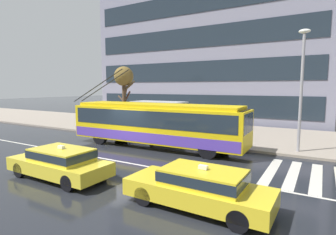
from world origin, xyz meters
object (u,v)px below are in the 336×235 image
street_lamp (302,81)px  taxi_oncoming_near (60,162)px  pedestrian_walking_past (201,116)px  pedestrian_at_shelter (129,113)px  pedestrian_approaching_curb (173,114)px  trolleybus (156,123)px  pedestrian_waiting_by_pole (150,115)px  street_tree_bare (124,79)px  bus_shelter (160,109)px  taxi_oncoming_far (200,186)px

street_lamp → taxi_oncoming_near: bearing=-130.8°
pedestrian_walking_past → pedestrian_at_shelter: bearing=-168.3°
pedestrian_at_shelter → street_lamp: size_ratio=0.29×
taxi_oncoming_near → pedestrian_approaching_curb: bearing=94.3°
trolleybus → pedestrian_waiting_by_pole: bearing=130.6°
street_tree_bare → bus_shelter: bearing=-12.4°
pedestrian_approaching_curb → bus_shelter: bearing=-130.7°
bus_shelter → taxi_oncoming_far: bearing=-52.5°
trolleybus → pedestrian_at_shelter: trolleybus is taller
taxi_oncoming_far → taxi_oncoming_near: (-6.12, -0.37, 0.00)m
pedestrian_at_shelter → pedestrian_approaching_curb: size_ratio=1.00×
taxi_oncoming_near → pedestrian_walking_past: bearing=79.9°
pedestrian_approaching_curb → street_tree_bare: size_ratio=0.36×
bus_shelter → pedestrian_waiting_by_pole: bus_shelter is taller
pedestrian_at_shelter → street_lamp: 12.21m
trolleybus → street_tree_bare: street_tree_bare is taller
pedestrian_at_shelter → pedestrian_waiting_by_pole: pedestrian_waiting_by_pole is taller
taxi_oncoming_near → trolleybus: bearing=87.8°
street_lamp → street_tree_bare: size_ratio=1.25×
pedestrian_at_shelter → street_lamp: (11.98, 0.23, 2.38)m
taxi_oncoming_near → pedestrian_walking_past: 10.67m
trolleybus → bus_shelter: trolleybus is taller
trolleybus → pedestrian_waiting_by_pole: 3.04m
pedestrian_waiting_by_pole → pedestrian_walking_past: bearing=19.0°
trolleybus → taxi_oncoming_far: 8.83m
trolleybus → pedestrian_walking_past: size_ratio=6.32×
taxi_oncoming_far → pedestrian_waiting_by_pole: (-7.83, 8.86, 1.02)m
pedestrian_at_shelter → taxi_oncoming_far: bearing=-42.1°
pedestrian_at_shelter → street_lamp: street_lamp is taller
pedestrian_at_shelter → street_tree_bare: size_ratio=0.37×
taxi_oncoming_far → pedestrian_waiting_by_pole: bearing=131.4°
taxi_oncoming_far → pedestrian_waiting_by_pole: 11.87m
bus_shelter → street_lamp: bearing=-4.3°
taxi_oncoming_far → pedestrian_at_shelter: (-9.88, 8.93, 1.06)m
trolleybus → pedestrian_at_shelter: size_ratio=6.35×
taxi_oncoming_near → bus_shelter: bearing=98.2°
taxi_oncoming_far → taxi_oncoming_near: size_ratio=1.01×
taxi_oncoming_far → pedestrian_at_shelter: size_ratio=2.35×
taxi_oncoming_far → pedestrian_approaching_curb: pedestrian_approaching_curb is taller
bus_shelter → pedestrian_waiting_by_pole: 1.12m
taxi_oncoming_near → bus_shelter: 10.46m
bus_shelter → street_lamp: street_lamp is taller
street_lamp → street_tree_bare: (-14.02, 1.68, 0.33)m
taxi_oncoming_near → pedestrian_at_shelter: (-3.75, 9.30, 1.06)m
bus_shelter → street_tree_bare: street_tree_bare is taller
street_tree_bare → pedestrian_waiting_by_pole: bearing=-25.8°
pedestrian_approaching_curb → street_tree_bare: 5.70m
trolleybus → street_tree_bare: 7.99m
street_tree_bare → pedestrian_at_shelter: bearing=-43.0°
taxi_oncoming_far → pedestrian_walking_past: pedestrian_walking_past is taller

